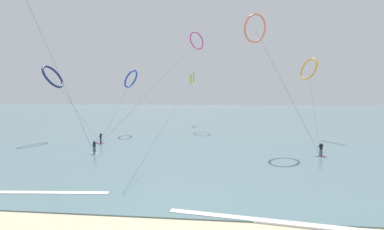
# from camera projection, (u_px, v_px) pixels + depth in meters

# --- Properties ---
(sea_water) EXTENTS (400.00, 200.00, 0.08)m
(sea_water) POSITION_uv_depth(u_px,v_px,m) (211.00, 113.00, 115.02)
(sea_water) COLOR slate
(sea_water) RESTS_ON ground
(surfer_violet) EXTENTS (1.40, 0.67, 1.70)m
(surfer_violet) POSITION_uv_depth(u_px,v_px,m) (321.00, 150.00, 31.69)
(surfer_violet) COLOR purple
(surfer_violet) RESTS_ON ground
(surfer_crimson) EXTENTS (1.40, 0.60, 1.70)m
(surfer_crimson) POSITION_uv_depth(u_px,v_px,m) (101.00, 139.00, 40.18)
(surfer_crimson) COLOR red
(surfer_crimson) RESTS_ON ground
(surfer_ivory) EXTENTS (1.40, 0.61, 1.70)m
(surfer_ivory) POSITION_uv_depth(u_px,v_px,m) (94.00, 148.00, 33.29)
(surfer_ivory) COLOR silver
(surfer_ivory) RESTS_ON ground
(kite_navy) EXTENTS (11.70, 6.82, 12.64)m
(kite_navy) POSITION_uv_depth(u_px,v_px,m) (53.00, 77.00, 44.98)
(kite_navy) COLOR navy
(kite_navy) RESTS_ON ground
(kite_coral) EXTENTS (9.00, 9.90, 19.52)m
(kite_coral) POSITION_uv_depth(u_px,v_px,m) (255.00, 28.00, 39.30)
(kite_coral) COLOR #EA7260
(kite_coral) RESTS_ON ground
(kite_amber) EXTENTS (5.50, 19.85, 14.25)m
(kite_amber) POSITION_uv_depth(u_px,v_px,m) (309.00, 69.00, 47.96)
(kite_amber) COLOR orange
(kite_amber) RESTS_ON ground
(kite_magenta) EXTENTS (14.94, 27.27, 22.37)m
(kite_magenta) POSITION_uv_depth(u_px,v_px,m) (196.00, 41.00, 62.23)
(kite_magenta) COLOR #CC288E
(kite_magenta) RESTS_ON ground
(kite_lime) EXTENTS (1.33, 53.27, 13.63)m
(kite_lime) POSITION_uv_depth(u_px,v_px,m) (192.00, 78.00, 69.18)
(kite_lime) COLOR #8CC62D
(kite_lime) RESTS_ON ground
(kite_cobalt) EXTENTS (2.83, 15.46, 12.60)m
(kite_cobalt) POSITION_uv_depth(u_px,v_px,m) (131.00, 79.00, 52.60)
(kite_cobalt) COLOR #2647B7
(kite_cobalt) RESTS_ON ground
(wave_crest_near) EXTENTS (11.75, 2.13, 0.12)m
(wave_crest_near) POSITION_uv_depth(u_px,v_px,m) (267.00, 221.00, 15.31)
(wave_crest_near) COLOR white
(wave_crest_near) RESTS_ON ground
(wave_crest_mid) EXTENTS (11.21, 1.36, 0.12)m
(wave_crest_mid) POSITION_uv_depth(u_px,v_px,m) (34.00, 193.00, 19.80)
(wave_crest_mid) COLOR white
(wave_crest_mid) RESTS_ON ground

